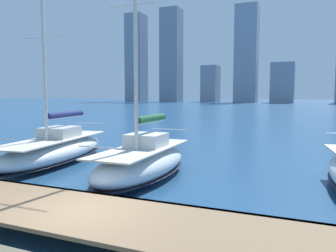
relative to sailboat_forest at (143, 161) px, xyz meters
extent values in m
plane|color=navy|center=(-0.97, 5.46, -0.75)|extent=(600.00, 600.00, 0.00)
cube|color=#896B4C|center=(-0.97, 5.46, -0.20)|extent=(28.00, 2.80, 0.10)
cube|color=#473828|center=(-0.97, 4.14, -0.20)|extent=(28.00, 0.16, 0.10)
cylinder|color=#473828|center=(-0.97, 4.31, -0.50)|extent=(0.28, 0.28, 0.50)
cube|color=#8993A3|center=(2.90, -149.38, 8.43)|extent=(10.34, 11.74, 18.34)
cube|color=#8F99A8|center=(20.29, -153.19, 22.69)|extent=(10.61, 10.36, 46.88)
cube|color=#8A94A3|center=(38.82, -155.71, 8.61)|extent=(7.93, 11.44, 18.72)
cube|color=gray|center=(58.76, -150.22, 23.40)|extent=(9.86, 9.70, 48.30)
cube|color=gray|center=(79.83, -150.74, 22.96)|extent=(9.43, 9.99, 47.41)
ellipsoid|color=silver|center=(0.00, 0.03, -0.13)|extent=(2.60, 6.86, 1.24)
ellipsoid|color=black|center=(0.00, 0.03, -0.47)|extent=(2.62, 6.90, 0.10)
cube|color=beige|center=(0.00, 0.03, 0.53)|extent=(2.14, 6.04, 0.06)
cube|color=silver|center=(0.01, -0.38, 0.83)|extent=(1.53, 1.52, 0.55)
cylinder|color=silver|center=(-0.01, 0.54, 5.27)|extent=(0.16, 0.16, 9.43)
cylinder|color=silver|center=(-0.01, 0.54, 6.21)|extent=(2.26, 0.08, 0.05)
cylinder|color=silver|center=(0.01, -0.90, 1.61)|extent=(0.16, 2.87, 0.12)
cylinder|color=#1E5633|center=(0.01, -0.90, 1.73)|extent=(0.36, 2.64, 0.32)
cylinder|color=silver|center=(-0.04, 3.17, 1.05)|extent=(1.63, 0.06, 0.04)
cylinder|color=silver|center=(0.04, -3.05, 1.05)|extent=(1.88, 0.07, 0.04)
ellipsoid|color=silver|center=(5.61, -1.11, -0.14)|extent=(3.79, 8.87, 1.21)
ellipsoid|color=black|center=(5.61, -1.11, -0.47)|extent=(3.81, 8.91, 0.10)
cube|color=beige|center=(5.61, -1.11, 0.50)|extent=(3.19, 7.78, 0.06)
cube|color=silver|center=(5.69, -1.62, 0.80)|extent=(1.80, 2.09, 0.55)
cylinder|color=silver|center=(5.52, -0.47, 4.68)|extent=(0.16, 0.16, 8.30)
cylinder|color=silver|center=(5.52, -0.47, 5.51)|extent=(2.29, 0.39, 0.05)
cylinder|color=silver|center=(5.78, -2.25, 1.58)|extent=(0.65, 3.58, 0.12)
cylinder|color=navy|center=(5.78, -2.25, 1.70)|extent=(0.80, 3.33, 0.32)
cylinder|color=silver|center=(6.18, -4.93, 1.02)|extent=(1.91, 0.32, 0.04)
camera|label=1|loc=(-6.12, 12.06, 2.74)|focal=35.00mm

